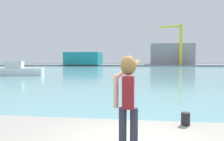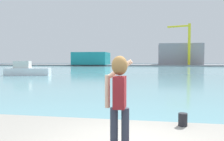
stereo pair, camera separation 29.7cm
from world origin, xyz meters
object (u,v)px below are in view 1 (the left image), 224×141
warehouse_right (172,54)px  port_crane (179,41)px  person_photographer (128,94)px  warehouse_left (84,59)px  harbor_bollard (186,119)px  boat_moored (19,70)px

warehouse_right → port_crane: port_crane is taller
person_photographer → warehouse_left: bearing=15.7°
harbor_bollard → port_crane: bearing=81.3°
harbor_bollard → boat_moored: bearing=127.2°
harbor_bollard → warehouse_right: bearing=83.0°
warehouse_right → port_crane: 8.75m
person_photographer → warehouse_left: size_ratio=0.12×
warehouse_left → harbor_bollard: bearing=-73.6°
boat_moored → warehouse_right: size_ratio=0.39×
person_photographer → port_crane: size_ratio=0.11×
boat_moored → warehouse_right: warehouse_right is taller
warehouse_left → warehouse_right: (36.35, 6.95, 1.81)m
person_photographer → warehouse_right: bearing=-7.2°
warehouse_left → boat_moored: bearing=-84.3°
boat_moored → warehouse_right: 73.41m
person_photographer → boat_moored: (-17.77, 27.17, -0.91)m
warehouse_left → warehouse_right: size_ratio=0.80×
harbor_bollard → warehouse_left: bearing=106.4°
boat_moored → warehouse_right: (30.41, 66.70, 4.04)m
boat_moored → port_crane: port_crane is taller
port_crane → harbor_bollard: bearing=-98.7°
person_photographer → boat_moored: 32.48m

